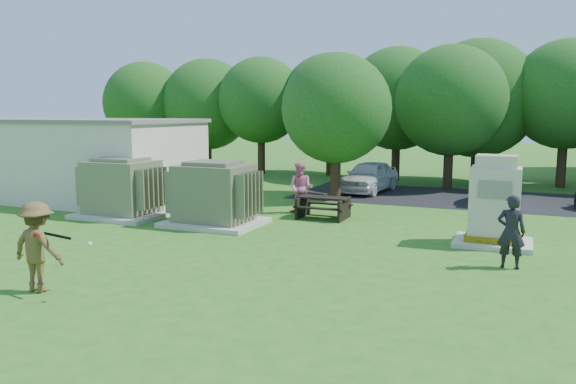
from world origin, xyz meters
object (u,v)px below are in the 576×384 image
at_px(picnic_table, 323,205).
at_px(car_white, 369,176).
at_px(person_at_picnic, 301,188).
at_px(transformer_right, 214,195).
at_px(batter, 38,247).
at_px(transformer_left, 122,189).
at_px(generator_cabinet, 495,206).
at_px(car_silver_a, 501,186).
at_px(person_by_generator, 511,232).

distance_m(picnic_table, car_white, 6.86).
bearing_deg(car_white, person_at_picnic, -90.97).
xyz_separation_m(transformer_right, batter, (0.15, -7.30, -0.04)).
bearing_deg(transformer_right, person_at_picnic, 58.54).
bearing_deg(transformer_left, batter, -62.17).
relative_size(generator_cabinet, car_silver_a, 0.62).
bearing_deg(car_white, generator_cabinet, -49.88).
bearing_deg(picnic_table, batter, -105.54).
bearing_deg(generator_cabinet, person_at_picnic, 160.03).
xyz_separation_m(transformer_right, person_at_picnic, (1.83, 2.99, -0.04)).
height_order(person_by_generator, person_at_picnic, person_at_picnic).
bearing_deg(generator_cabinet, car_silver_a, 91.13).
distance_m(transformer_left, generator_cabinet, 12.20).
distance_m(transformer_left, car_silver_a, 14.75).
distance_m(generator_cabinet, picnic_table, 5.96).
height_order(batter, person_by_generator, batter).
height_order(generator_cabinet, car_silver_a, generator_cabinet).
xyz_separation_m(person_at_picnic, car_white, (0.81, 6.32, -0.21)).
relative_size(picnic_table, batter, 0.94).
bearing_deg(batter, car_white, -99.49).
xyz_separation_m(transformer_right, car_silver_a, (8.33, 8.54, -0.31)).
bearing_deg(batter, person_by_generator, -148.65).
distance_m(transformer_left, car_white, 11.26).
height_order(car_white, car_silver_a, car_white).
xyz_separation_m(generator_cabinet, batter, (-8.33, -7.87, -0.16)).
height_order(transformer_left, person_by_generator, transformer_left).
xyz_separation_m(transformer_right, person_by_generator, (8.98, -1.71, -0.10)).
bearing_deg(person_by_generator, car_white, -59.93).
relative_size(batter, person_at_picnic, 1.00).
height_order(transformer_left, car_silver_a, transformer_left).
bearing_deg(transformer_left, car_white, 55.75).
distance_m(generator_cabinet, person_at_picnic, 7.08).
xyz_separation_m(picnic_table, person_at_picnic, (-1.04, 0.53, 0.46)).
height_order(generator_cabinet, person_at_picnic, generator_cabinet).
bearing_deg(person_by_generator, transformer_left, -7.53).
distance_m(transformer_right, car_silver_a, 11.93).
bearing_deg(person_at_picnic, car_white, 81.41).
height_order(transformer_right, car_white, transformer_right).
bearing_deg(transformer_left, person_at_picnic, 28.40).
bearing_deg(transformer_right, person_by_generator, -10.80).
distance_m(transformer_left, transformer_right, 3.70).
distance_m(transformer_right, person_by_generator, 9.14).
bearing_deg(car_silver_a, person_by_generator, 96.23).
xyz_separation_m(transformer_left, person_at_picnic, (5.53, 2.99, -0.04)).
relative_size(person_by_generator, person_at_picnic, 0.94).
height_order(person_at_picnic, car_white, person_at_picnic).
bearing_deg(person_at_picnic, transformer_left, -152.89).
relative_size(picnic_table, person_at_picnic, 0.94).
bearing_deg(generator_cabinet, person_by_generator, -77.81).
bearing_deg(car_white, picnic_table, -81.77).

